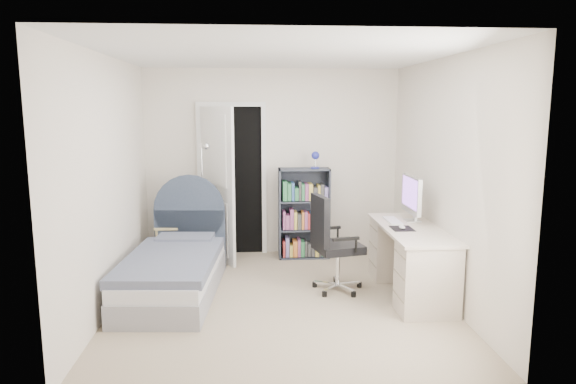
{
  "coord_description": "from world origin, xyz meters",
  "views": [
    {
      "loc": [
        -0.29,
        -5.13,
        2.0
      ],
      "look_at": [
        0.09,
        0.17,
        1.11
      ],
      "focal_mm": 32.0,
      "sensor_mm": 36.0,
      "label": 1
    }
  ],
  "objects": [
    {
      "name": "room_shell",
      "position": [
        0.0,
        0.0,
        1.25
      ],
      "size": [
        3.5,
        3.7,
        2.6
      ],
      "color": "gray",
      "rests_on": "ground"
    },
    {
      "name": "bookcase",
      "position": [
        0.41,
        1.51,
        0.55
      ],
      "size": [
        0.67,
        0.29,
        1.42
      ],
      "color": "#343A48",
      "rests_on": "ground"
    },
    {
      "name": "desk",
      "position": [
        1.4,
        0.06,
        0.4
      ],
      "size": [
        0.61,
        1.51,
        1.24
      ],
      "color": "beige",
      "rests_on": "ground"
    },
    {
      "name": "nightstand",
      "position": [
        -1.31,
        1.35,
        0.4
      ],
      "size": [
        0.41,
        0.41,
        0.61
      ],
      "color": "tan",
      "rests_on": "ground"
    },
    {
      "name": "bed",
      "position": [
        -1.13,
        0.29,
        0.27
      ],
      "size": [
        1.03,
        1.97,
        1.18
      ],
      "color": "gray",
      "rests_on": "ground"
    },
    {
      "name": "office_chair",
      "position": [
        0.56,
        0.22,
        0.59
      ],
      "size": [
        0.58,
        0.6,
        1.07
      ],
      "color": "silver",
      "rests_on": "ground"
    },
    {
      "name": "door",
      "position": [
        -0.67,
        1.56,
        1.03
      ],
      "size": [
        0.92,
        0.71,
        2.06
      ],
      "color": "black",
      "rests_on": "ground"
    },
    {
      "name": "floor_lamp",
      "position": [
        -0.88,
        1.28,
        0.64
      ],
      "size": [
        0.22,
        0.22,
        1.56
      ],
      "color": "silver",
      "rests_on": "ground"
    }
  ]
}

